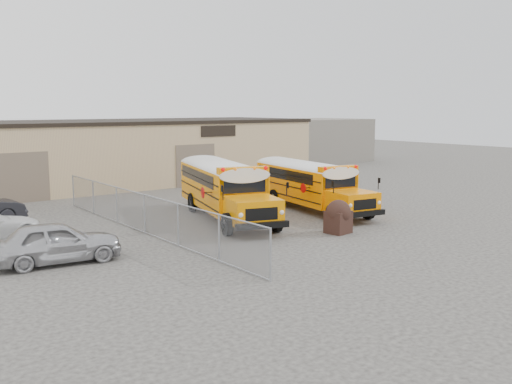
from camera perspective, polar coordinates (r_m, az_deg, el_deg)
ground at (r=27.00m, az=3.38°, el=-3.58°), size 120.00×120.00×0.00m
warehouse at (r=43.66m, az=-14.03°, el=3.96°), size 30.20×10.20×4.67m
chainlink_fence at (r=26.02m, az=-11.08°, el=-2.16°), size 0.07×18.07×1.81m
distant_building_right at (r=60.41m, az=5.79°, el=5.20°), size 10.00×8.00×4.40m
school_bus_left at (r=35.08m, az=-6.14°, el=2.00°), size 5.26×10.32×2.94m
school_bus_right at (r=36.45m, az=0.51°, el=2.07°), size 3.73×9.47×2.70m
tarp_bundle at (r=25.94m, az=8.24°, el=-2.40°), size 1.13×1.11×1.52m
car_silver at (r=22.02m, az=-19.33°, el=-4.76°), size 4.79×2.46×1.56m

